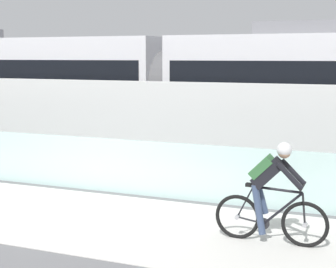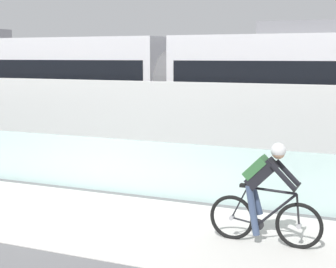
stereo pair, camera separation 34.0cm
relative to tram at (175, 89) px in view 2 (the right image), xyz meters
name	(u,v)px [view 2 (the right image)]	position (x,y,z in m)	size (l,w,h in m)	color
ground_plane	(62,215)	(0.63, -6.85, -1.89)	(200.00, 200.00, 0.00)	slate
bike_path_deck	(62,215)	(0.63, -6.85, -1.89)	(32.00, 3.20, 0.01)	silver
glass_parapet	(112,165)	(0.63, -5.00, -1.31)	(32.00, 0.05, 1.16)	silver
concrete_barrier_wall	(148,128)	(0.63, -3.20, -0.75)	(32.00, 0.36, 2.29)	silver
tram_rail_near	(185,157)	(0.63, -0.72, -1.89)	(32.00, 0.08, 0.01)	#595654
tram_rail_far	(202,149)	(0.63, 0.72, -1.89)	(32.00, 0.08, 0.01)	#595654
tram	(175,89)	(0.00, 0.00, 0.00)	(22.56, 2.54, 3.81)	silver
cyclist_on_bike	(265,194)	(4.37, -6.85, -1.09)	(1.77, 0.58, 1.61)	black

